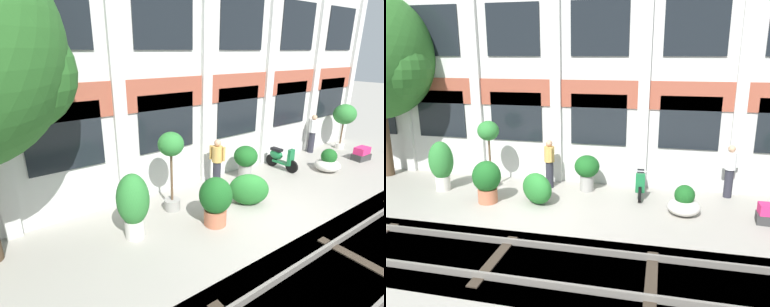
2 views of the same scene
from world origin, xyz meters
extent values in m
plane|color=#9E998E|center=(0.00, 0.00, 0.00)|extent=(80.00, 80.00, 0.00)
cube|color=silver|center=(0.00, 3.17, 4.34)|extent=(17.50, 0.50, 8.67)
cube|color=#9E4C38|center=(0.00, 2.90, 3.10)|extent=(17.50, 0.06, 0.90)
cube|color=silver|center=(-2.92, 2.86, 4.34)|extent=(0.36, 0.16, 8.67)
cube|color=silver|center=(0.00, 2.86, 4.34)|extent=(0.36, 0.16, 8.67)
cube|color=silver|center=(2.92, 2.86, 4.34)|extent=(0.36, 0.16, 8.67)
cube|color=silver|center=(5.83, 2.86, 4.34)|extent=(0.36, 0.16, 8.67)
cube|color=silver|center=(8.75, 2.86, 4.34)|extent=(0.36, 0.16, 8.67)
cube|color=black|center=(-4.38, 2.89, 2.25)|extent=(1.87, 0.04, 1.70)
cube|color=black|center=(-1.46, 2.89, 2.25)|extent=(1.87, 0.04, 1.70)
cube|color=black|center=(1.46, 2.89, 2.25)|extent=(1.87, 0.04, 1.70)
cube|color=black|center=(4.38, 2.89, 2.25)|extent=(1.87, 0.04, 1.70)
cube|color=black|center=(7.29, 2.89, 2.25)|extent=(1.87, 0.04, 1.70)
cube|color=black|center=(-4.38, 2.89, 5.15)|extent=(1.87, 0.04, 1.70)
cube|color=black|center=(-1.46, 2.89, 5.15)|extent=(1.87, 0.04, 1.70)
cube|color=black|center=(1.46, 2.89, 5.15)|extent=(1.87, 0.04, 1.70)
cube|color=black|center=(4.38, 2.89, 5.15)|extent=(1.87, 0.04, 1.70)
cube|color=black|center=(7.29, 2.89, 5.15)|extent=(1.87, 0.04, 1.70)
cube|color=#423F3A|center=(0.00, -2.55, -0.14)|extent=(25.50, 2.80, 0.28)
cube|color=slate|center=(0.00, -1.83, 0.07)|extent=(25.50, 0.07, 0.15)
cube|color=#382D23|center=(0.12, -2.55, 0.01)|extent=(0.24, 2.10, 0.03)
sphere|color=#286023|center=(-5.29, 1.94, 3.88)|extent=(2.26, 2.26, 2.26)
cylinder|color=gray|center=(-2.01, 1.78, 0.15)|extent=(0.46, 0.46, 0.31)
cylinder|color=brown|center=(-2.01, 1.78, 1.06)|extent=(0.07, 0.07, 1.51)
ellipsoid|color=#2D7A33|center=(-2.01, 1.78, 1.94)|extent=(0.70, 0.70, 0.65)
cube|color=#333333|center=(6.48, 0.73, 0.13)|extent=(0.76, 0.52, 0.27)
cube|color=#DB2866|center=(6.48, 0.73, 0.41)|extent=(0.65, 0.40, 0.28)
cylinder|color=gray|center=(1.22, 2.16, 0.26)|extent=(0.45, 0.45, 0.52)
ellipsoid|color=#19561E|center=(1.22, 2.16, 0.83)|extent=(0.82, 0.82, 0.73)
cylinder|color=#B76647|center=(-1.51, 0.49, 0.21)|extent=(0.58, 0.58, 0.43)
ellipsoid|color=#19561E|center=(-1.51, 0.49, 0.83)|extent=(0.85, 0.85, 0.94)
ellipsoid|color=beige|center=(4.25, 0.86, 0.23)|extent=(0.91, 0.91, 0.45)
sphere|color=#19561E|center=(4.25, 0.86, 0.58)|extent=(0.56, 0.56, 0.56)
cylinder|color=beige|center=(-3.44, 1.17, 0.24)|extent=(0.47, 0.47, 0.47)
ellipsoid|color=#2D7A33|center=(-3.44, 1.17, 1.01)|extent=(0.78, 0.78, 1.26)
cylinder|color=beige|center=(7.27, 2.10, 0.12)|extent=(0.38, 0.38, 0.23)
cylinder|color=brown|center=(7.27, 2.10, 0.82)|extent=(0.07, 0.07, 1.18)
ellipsoid|color=#2D7A33|center=(7.27, 2.10, 1.59)|extent=(0.97, 0.97, 0.89)
cylinder|color=black|center=(2.99, 1.52, 0.24)|extent=(0.11, 0.48, 0.48)
cylinder|color=black|center=(2.95, 2.42, 0.24)|extent=(0.11, 0.48, 0.48)
cube|color=#196B38|center=(2.97, 1.98, 0.28)|extent=(0.27, 0.69, 0.08)
ellipsoid|color=#196B38|center=(2.96, 2.24, 0.52)|extent=(0.28, 0.57, 0.36)
cube|color=black|center=(2.96, 2.24, 0.72)|extent=(0.24, 0.45, 0.10)
cube|color=#196B38|center=(2.99, 1.60, 0.58)|extent=(0.29, 0.13, 0.60)
cylinder|color=#B7B7BF|center=(2.99, 1.58, 0.96)|extent=(0.50, 0.05, 0.03)
cylinder|color=#282833|center=(5.66, 2.54, 0.46)|extent=(0.26, 0.26, 0.92)
cylinder|color=silver|center=(5.66, 2.54, 1.19)|extent=(0.34, 0.34, 0.54)
sphere|color=tan|center=(5.66, 2.54, 1.57)|extent=(0.22, 0.22, 0.22)
cylinder|color=silver|center=(5.46, 2.46, 1.22)|extent=(0.09, 0.09, 0.49)
cylinder|color=silver|center=(5.87, 2.62, 1.22)|extent=(0.09, 0.09, 0.49)
cylinder|color=#282833|center=(-0.06, 2.17, 0.45)|extent=(0.26, 0.26, 0.90)
cylinder|color=tan|center=(-0.06, 2.17, 1.16)|extent=(0.34, 0.34, 0.51)
sphere|color=tan|center=(-0.06, 2.17, 1.53)|extent=(0.22, 0.22, 0.22)
cylinder|color=tan|center=(-0.17, 2.36, 1.19)|extent=(0.09, 0.09, 0.46)
cylinder|color=tan|center=(0.05, 1.98, 1.19)|extent=(0.09, 0.09, 0.46)
ellipsoid|color=#236B28|center=(-0.02, 0.76, 0.46)|extent=(1.34, 1.26, 0.92)
camera|label=1|loc=(-5.92, -4.70, 4.29)|focal=28.00mm
camera|label=2|loc=(3.51, -9.29, 4.34)|focal=35.00mm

